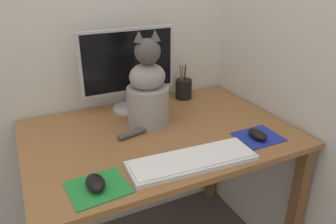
{
  "coord_description": "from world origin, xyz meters",
  "views": [
    {
      "loc": [
        -0.5,
        -1.12,
        1.39
      ],
      "look_at": [
        -0.0,
        -0.09,
        0.87
      ],
      "focal_mm": 35.0,
      "sensor_mm": 36.0,
      "label": 1
    }
  ],
  "objects_px": {
    "cat": "(148,92)",
    "computer_mouse_left": "(95,183)",
    "monitor": "(128,67)",
    "computer_mouse_right": "(258,134)",
    "pen_cup": "(184,89)",
    "keyboard": "(192,160)"
  },
  "relations": [
    {
      "from": "computer_mouse_right",
      "to": "monitor",
      "type": "bearing_deg",
      "value": 124.9
    },
    {
      "from": "computer_mouse_left",
      "to": "computer_mouse_right",
      "type": "distance_m",
      "value": 0.67
    },
    {
      "from": "pen_cup",
      "to": "computer_mouse_left",
      "type": "bearing_deg",
      "value": -137.73
    },
    {
      "from": "computer_mouse_left",
      "to": "cat",
      "type": "xyz_separation_m",
      "value": [
        0.33,
        0.35,
        0.13
      ]
    },
    {
      "from": "computer_mouse_right",
      "to": "pen_cup",
      "type": "relative_size",
      "value": 0.54
    },
    {
      "from": "computer_mouse_right",
      "to": "pen_cup",
      "type": "bearing_deg",
      "value": 95.83
    },
    {
      "from": "monitor",
      "to": "cat",
      "type": "xyz_separation_m",
      "value": [
        0.02,
        -0.19,
        -0.06
      ]
    },
    {
      "from": "computer_mouse_left",
      "to": "keyboard",
      "type": "bearing_deg",
      "value": -0.99
    },
    {
      "from": "computer_mouse_right",
      "to": "keyboard",
      "type": "bearing_deg",
      "value": -173.27
    },
    {
      "from": "keyboard",
      "to": "cat",
      "type": "relative_size",
      "value": 1.14
    },
    {
      "from": "computer_mouse_right",
      "to": "computer_mouse_left",
      "type": "bearing_deg",
      "value": -177.25
    },
    {
      "from": "cat",
      "to": "computer_mouse_left",
      "type": "bearing_deg",
      "value": -125.2
    },
    {
      "from": "keyboard",
      "to": "computer_mouse_left",
      "type": "bearing_deg",
      "value": -177.5
    },
    {
      "from": "keyboard",
      "to": "cat",
      "type": "bearing_deg",
      "value": 96.24
    },
    {
      "from": "keyboard",
      "to": "monitor",
      "type": "bearing_deg",
      "value": 96.98
    },
    {
      "from": "monitor",
      "to": "pen_cup",
      "type": "relative_size",
      "value": 2.5
    },
    {
      "from": "cat",
      "to": "keyboard",
      "type": "bearing_deg",
      "value": -79.54
    },
    {
      "from": "computer_mouse_right",
      "to": "pen_cup",
      "type": "distance_m",
      "value": 0.53
    },
    {
      "from": "computer_mouse_left",
      "to": "cat",
      "type": "distance_m",
      "value": 0.5
    },
    {
      "from": "monitor",
      "to": "computer_mouse_left",
      "type": "height_order",
      "value": "monitor"
    },
    {
      "from": "monitor",
      "to": "computer_mouse_left",
      "type": "xyz_separation_m",
      "value": [
        -0.31,
        -0.54,
        -0.19
      ]
    },
    {
      "from": "keyboard",
      "to": "computer_mouse_right",
      "type": "bearing_deg",
      "value": 10.23
    }
  ]
}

